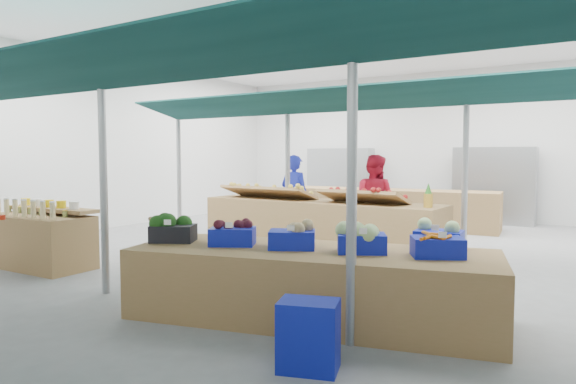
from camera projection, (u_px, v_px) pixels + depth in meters
name	position (u px, v px, depth m)	size (l,w,h in m)	color
floor	(319.00, 252.00, 9.57)	(13.00, 13.00, 0.00)	slate
hall	(353.00, 115.00, 10.61)	(13.00, 13.00, 13.00)	silver
pole_grid	(308.00, 154.00, 7.57)	(10.00, 4.60, 3.00)	gray
awnings	(308.00, 88.00, 7.50)	(9.50, 7.08, 0.30)	#0A2B2C
back_shelving_left	(340.00, 182.00, 15.90)	(2.00, 0.50, 2.00)	#B23F33
back_shelving_right	(494.00, 186.00, 13.54)	(2.00, 0.50, 2.00)	#B23F33
bottle_shelf	(40.00, 239.00, 8.27)	(1.92, 1.19, 1.12)	olive
veg_counter	(311.00, 284.00, 5.61)	(3.96, 1.32, 0.77)	olive
fruit_counter	(320.00, 227.00, 9.41)	(4.54, 1.08, 0.97)	olive
far_counter	(389.00, 208.00, 12.97)	(5.28, 1.06, 0.95)	olive
crate_stack	(309.00, 336.00, 4.27)	(0.49, 0.34, 0.59)	#0E189A
vendor_left	(295.00, 197.00, 10.95)	(0.66, 0.43, 1.81)	#1A25AF
vendor_right	(374.00, 201.00, 10.00)	(0.88, 0.69, 1.81)	#B6162D
crate_broccoli	(173.00, 228.00, 6.10)	(0.61, 0.54, 0.35)	black
crate_beets	(233.00, 233.00, 5.87)	(0.61, 0.54, 0.29)	#0E189A
crate_celeriac	(292.00, 235.00, 5.65)	(0.61, 0.54, 0.31)	#0E189A
crate_cabbage	(362.00, 238.00, 5.41)	(0.61, 0.54, 0.35)	#0E189A
crate_carrots	(437.00, 246.00, 5.17)	(0.61, 0.54, 0.29)	#0E189A
sparrow	(154.00, 222.00, 6.02)	(0.12, 0.09, 0.11)	brown
apple_heap_yellow	(268.00, 190.00, 9.87)	(1.94, 0.82, 0.27)	#997247
apple_heap_red	(363.00, 194.00, 8.77)	(1.54, 0.79, 0.27)	#997247
pineapple	(428.00, 196.00, 8.14)	(0.14, 0.14, 0.39)	#8C6019
crate_extra	(439.00, 235.00, 5.64)	(0.53, 0.42, 0.32)	#0E189A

